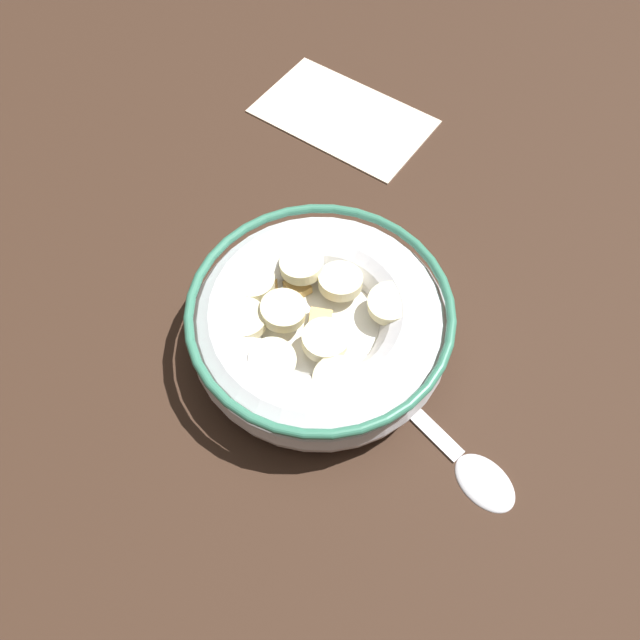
# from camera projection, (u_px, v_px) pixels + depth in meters

# --- Properties ---
(ground_plane) EXTENTS (1.30, 1.30, 0.02)m
(ground_plane) POSITION_uv_depth(u_px,v_px,m) (320.00, 349.00, 0.42)
(ground_plane) COLOR #332116
(cereal_bowl) EXTENTS (0.17, 0.17, 0.05)m
(cereal_bowl) POSITION_uv_depth(u_px,v_px,m) (319.00, 324.00, 0.39)
(cereal_bowl) COLOR silver
(cereal_bowl) RESTS_ON ground_plane
(spoon) EXTENTS (0.16, 0.07, 0.01)m
(spoon) POSITION_uv_depth(u_px,v_px,m) (454.00, 450.00, 0.37)
(spoon) COLOR silver
(spoon) RESTS_ON ground_plane
(folded_napkin) EXTENTS (0.15, 0.10, 0.00)m
(folded_napkin) POSITION_uv_depth(u_px,v_px,m) (343.00, 116.00, 0.52)
(folded_napkin) COLOR beige
(folded_napkin) RESTS_ON ground_plane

